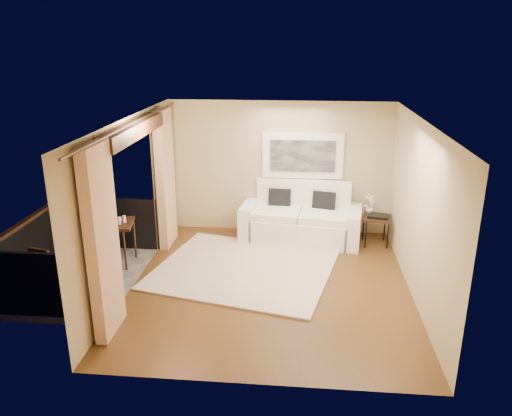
# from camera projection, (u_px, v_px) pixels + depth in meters

# --- Properties ---
(floor) EXTENTS (5.00, 5.00, 0.00)m
(floor) POSITION_uv_depth(u_px,v_px,m) (270.00, 285.00, 8.21)
(floor) COLOR brown
(floor) RESTS_ON ground
(room_shell) EXTENTS (5.00, 6.40, 5.00)m
(room_shell) POSITION_uv_depth(u_px,v_px,m) (133.00, 130.00, 7.59)
(room_shell) COLOR white
(room_shell) RESTS_ON ground
(balcony) EXTENTS (1.81, 2.60, 1.17)m
(balcony) POSITION_uv_depth(u_px,v_px,m) (76.00, 267.00, 8.45)
(balcony) COLOR #605B56
(balcony) RESTS_ON ground
(curtains) EXTENTS (0.16, 4.80, 2.64)m
(curtains) POSITION_uv_depth(u_px,v_px,m) (140.00, 204.00, 7.97)
(curtains) COLOR #DBAD87
(curtains) RESTS_ON ground
(artwork) EXTENTS (1.62, 0.07, 0.92)m
(artwork) POSITION_uv_depth(u_px,v_px,m) (303.00, 156.00, 9.97)
(artwork) COLOR white
(artwork) RESTS_ON room_shell
(rug) EXTENTS (3.44, 3.16, 0.04)m
(rug) POSITION_uv_depth(u_px,v_px,m) (244.00, 269.00, 8.72)
(rug) COLOR beige
(rug) RESTS_ON floor
(sofa) EXTENTS (2.46, 1.30, 1.13)m
(sofa) POSITION_uv_depth(u_px,v_px,m) (301.00, 219.00, 10.02)
(sofa) COLOR white
(sofa) RESTS_ON floor
(side_table) EXTENTS (0.63, 0.63, 0.57)m
(side_table) POSITION_uv_depth(u_px,v_px,m) (376.00, 220.00, 9.69)
(side_table) COLOR black
(side_table) RESTS_ON floor
(tray) EXTENTS (0.43, 0.35, 0.05)m
(tray) POSITION_uv_depth(u_px,v_px,m) (378.00, 216.00, 9.64)
(tray) COLOR black
(tray) RESTS_ON side_table
(orchid) EXTENTS (0.27, 0.27, 0.44)m
(orchid) POSITION_uv_depth(u_px,v_px,m) (370.00, 204.00, 9.72)
(orchid) COLOR white
(orchid) RESTS_ON side_table
(bistro_table) EXTENTS (0.77, 0.77, 0.77)m
(bistro_table) POSITION_uv_depth(u_px,v_px,m) (114.00, 227.00, 8.79)
(bistro_table) COLOR black
(bistro_table) RESTS_ON balcony
(balcony_chair_far) EXTENTS (0.51, 0.51, 1.04)m
(balcony_chair_far) POSITION_uv_depth(u_px,v_px,m) (88.00, 243.00, 8.33)
(balcony_chair_far) COLOR black
(balcony_chair_far) RESTS_ON balcony
(balcony_chair_near) EXTENTS (0.47, 0.47, 0.87)m
(balcony_chair_near) POSITION_uv_depth(u_px,v_px,m) (37.00, 273.00, 7.50)
(balcony_chair_near) COLOR black
(balcony_chair_near) RESTS_ON balcony
(ice_bucket) EXTENTS (0.18, 0.18, 0.20)m
(ice_bucket) POSITION_uv_depth(u_px,v_px,m) (109.00, 215.00, 8.84)
(ice_bucket) COLOR silver
(ice_bucket) RESTS_ON bistro_table
(candle) EXTENTS (0.06, 0.06, 0.07)m
(candle) POSITION_uv_depth(u_px,v_px,m) (120.00, 219.00, 8.85)
(candle) COLOR red
(candle) RESTS_ON bistro_table
(vase) EXTENTS (0.04, 0.04, 0.18)m
(vase) POSITION_uv_depth(u_px,v_px,m) (110.00, 221.00, 8.59)
(vase) COLOR silver
(vase) RESTS_ON bistro_table
(glass_a) EXTENTS (0.06, 0.06, 0.12)m
(glass_a) POSITION_uv_depth(u_px,v_px,m) (119.00, 221.00, 8.69)
(glass_a) COLOR white
(glass_a) RESTS_ON bistro_table
(glass_b) EXTENTS (0.06, 0.06, 0.12)m
(glass_b) POSITION_uv_depth(u_px,v_px,m) (124.00, 219.00, 8.78)
(glass_b) COLOR white
(glass_b) RESTS_ON bistro_table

